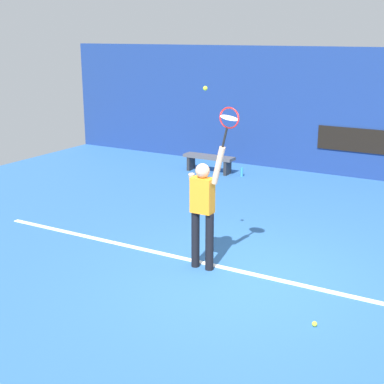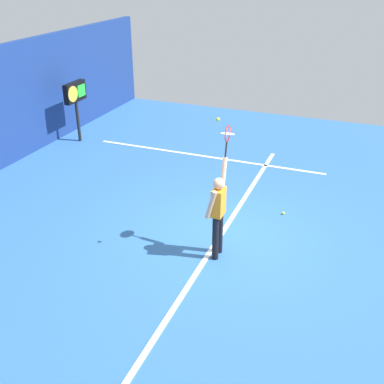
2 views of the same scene
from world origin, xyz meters
TOP-DOWN VIEW (x-y plane):
  - ground_plane at (0.00, 0.00)m, footprint 18.00×18.00m
  - back_wall at (0.00, 7.08)m, footprint 18.00×0.20m
  - sponsor_banner_center at (0.00, 6.96)m, footprint 2.20×0.03m
  - court_baseline at (0.00, 0.19)m, footprint 10.00×0.10m
  - tennis_player at (-0.69, 0.03)m, footprint 0.62×0.31m
  - tennis_racket at (-0.27, 0.02)m, footprint 0.38×0.27m
  - tennis_ball at (-0.69, 0.08)m, footprint 0.07×0.07m
  - court_bench at (-3.60, 5.63)m, footprint 1.40×0.36m
  - water_bottle at (-2.64, 5.63)m, footprint 0.07×0.07m
  - spare_ball at (1.43, -0.87)m, footprint 0.07×0.07m

SIDE VIEW (x-z plane):
  - ground_plane at x=0.00m, z-range 0.00..0.00m
  - court_baseline at x=0.00m, z-range 0.00..0.01m
  - spare_ball at x=1.43m, z-range 0.00..0.07m
  - water_bottle at x=-2.64m, z-range 0.00..0.24m
  - court_bench at x=-3.60m, z-range 0.11..0.56m
  - sponsor_banner_center at x=0.00m, z-range 0.67..1.27m
  - tennis_player at x=-0.69m, z-range 0.02..2.00m
  - back_wall at x=0.00m, z-range 0.00..3.24m
  - tennis_racket at x=-0.27m, z-range 2.06..2.69m
  - tennis_ball at x=-0.69m, z-range 2.77..2.84m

